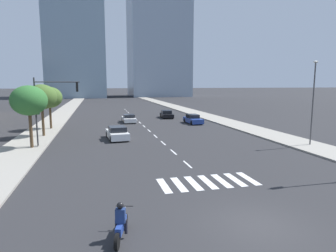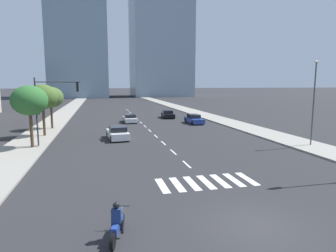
% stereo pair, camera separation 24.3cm
% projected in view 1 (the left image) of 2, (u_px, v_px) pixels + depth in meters
% --- Properties ---
extents(ground_plane, '(800.00, 800.00, 0.00)m').
position_uv_depth(ground_plane, '(257.00, 225.00, 12.16)').
color(ground_plane, '#28282B').
extents(sidewalk_east, '(4.00, 260.00, 0.15)m').
position_uv_depth(sidewalk_east, '(228.00, 122.00, 44.04)').
color(sidewalk_east, gray).
rests_on(sidewalk_east, ground).
extents(sidewalk_west, '(4.00, 260.00, 0.15)m').
position_uv_depth(sidewalk_west, '(45.00, 129.00, 37.92)').
color(sidewalk_west, gray).
rests_on(sidewalk_west, ground).
extents(crosswalk_near, '(5.85, 2.54, 0.01)m').
position_uv_depth(crosswalk_near, '(208.00, 182.00, 17.52)').
color(crosswalk_near, silver).
rests_on(crosswalk_near, ground).
extents(lane_divider_center, '(0.14, 50.00, 0.01)m').
position_uv_depth(lane_divider_center, '(140.00, 123.00, 44.43)').
color(lane_divider_center, silver).
rests_on(lane_divider_center, ground).
extents(motorcycle_lead, '(0.90, 2.12, 1.49)m').
position_uv_depth(motorcycle_lead, '(121.00, 224.00, 11.04)').
color(motorcycle_lead, black).
rests_on(motorcycle_lead, ground).
extents(sedan_white_0, '(2.31, 4.58, 1.39)m').
position_uv_depth(sedan_white_0, '(117.00, 133.00, 31.00)').
color(sedan_white_0, silver).
rests_on(sedan_white_0, ground).
extents(sedan_blue_1, '(1.85, 4.56, 1.35)m').
position_uv_depth(sedan_blue_1, '(193.00, 119.00, 43.41)').
color(sedan_blue_1, navy).
rests_on(sedan_blue_1, ground).
extents(sedan_white_2, '(1.86, 4.58, 1.24)m').
position_uv_depth(sedan_white_2, '(129.00, 119.00, 44.68)').
color(sedan_white_2, silver).
rests_on(sedan_white_2, ground).
extents(sedan_black_3, '(2.15, 4.68, 1.29)m').
position_uv_depth(sedan_black_3, '(167.00, 114.00, 50.65)').
color(sedan_black_3, black).
rests_on(sedan_black_3, ground).
extents(traffic_signal_far, '(4.25, 0.28, 6.27)m').
position_uv_depth(traffic_signal_far, '(52.00, 100.00, 26.78)').
color(traffic_signal_far, '#333335').
rests_on(traffic_signal_far, sidewalk_west).
extents(street_lamp_east, '(0.50, 0.24, 7.79)m').
position_uv_depth(street_lamp_east, '(313.00, 97.00, 27.03)').
color(street_lamp_east, '#3F3F42').
rests_on(street_lamp_east, sidewalk_east).
extents(street_tree_nearest, '(3.14, 3.14, 5.58)m').
position_uv_depth(street_tree_nearest, '(29.00, 101.00, 25.76)').
color(street_tree_nearest, '#4C3823').
rests_on(street_tree_nearest, sidewalk_west).
extents(street_tree_second, '(3.22, 3.22, 5.66)m').
position_uv_depth(street_tree_second, '(42.00, 97.00, 31.76)').
color(street_tree_second, '#4C3823').
rests_on(street_tree_second, sidewalk_west).
extents(street_tree_third, '(3.17, 3.17, 5.34)m').
position_uv_depth(street_tree_third, '(49.00, 98.00, 37.11)').
color(street_tree_third, '#4C3823').
rests_on(street_tree_third, sidewalk_west).
extents(office_tower_left_skyline, '(23.92, 29.38, 82.52)m').
position_uv_depth(office_tower_left_skyline, '(74.00, 2.00, 124.58)').
color(office_tower_left_skyline, '#7A93A8').
rests_on(office_tower_left_skyline, ground).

